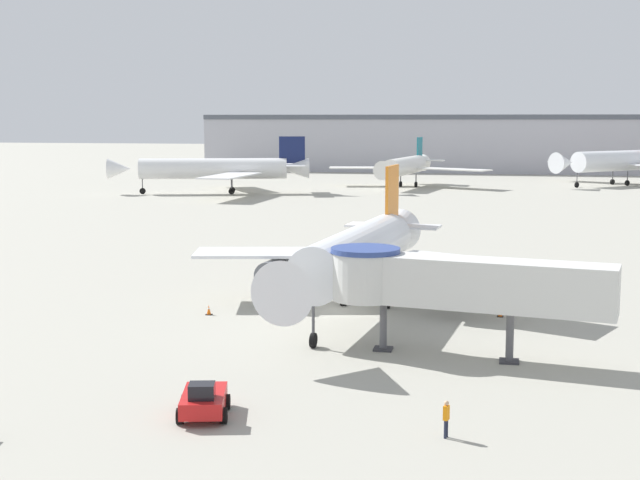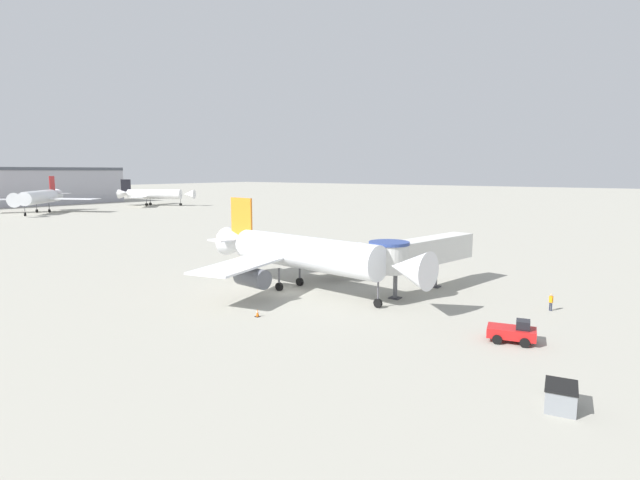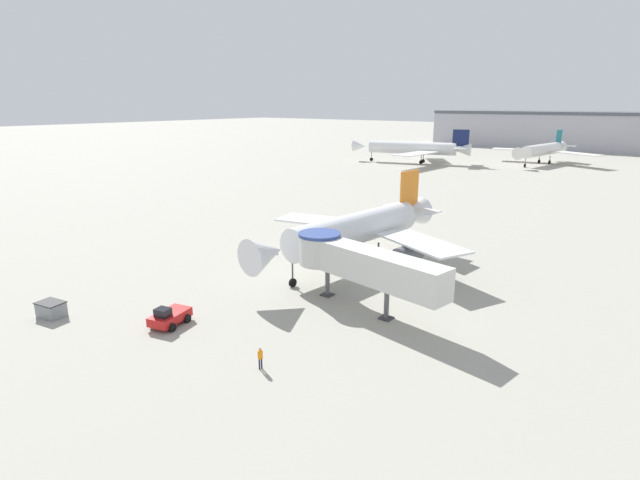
# 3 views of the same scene
# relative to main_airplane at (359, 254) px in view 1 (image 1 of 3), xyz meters

# --- Properties ---
(ground_plane) EXTENTS (800.00, 800.00, 0.00)m
(ground_plane) POSITION_rel_main_airplane_xyz_m (-1.30, 0.35, -4.18)
(ground_plane) COLOR #9E9B8E
(main_airplane) EXTENTS (26.51, 29.05, 9.88)m
(main_airplane) POSITION_rel_main_airplane_xyz_m (0.00, 0.00, 0.00)
(main_airplane) COLOR silver
(main_airplane) RESTS_ON ground_plane
(jet_bridge) EXTENTS (16.33, 5.77, 6.06)m
(jet_bridge) POSITION_rel_main_airplane_xyz_m (6.78, -10.58, 0.21)
(jet_bridge) COLOR silver
(jet_bridge) RESTS_ON ground_plane
(pushback_tug_red) EXTENTS (2.84, 3.91, 1.80)m
(pushback_tug_red) POSITION_rel_main_airplane_xyz_m (-3.41, -23.49, -3.39)
(pushback_tug_red) COLOR red
(pushback_tug_red) RESTS_ON ground_plane
(traffic_cone_starboard_wing) EXTENTS (0.44, 0.44, 0.73)m
(traffic_cone_starboard_wing) POSITION_rel_main_airplane_xyz_m (9.84, 0.54, -3.83)
(traffic_cone_starboard_wing) COLOR black
(traffic_cone_starboard_wing) RESTS_ON ground_plane
(traffic_cone_port_wing) EXTENTS (0.42, 0.42, 0.70)m
(traffic_cone_port_wing) POSITION_rel_main_airplane_xyz_m (-10.12, -2.94, -3.84)
(traffic_cone_port_wing) COLOR black
(traffic_cone_port_wing) RESTS_ON ground_plane
(ground_crew_marshaller) EXTENTS (0.28, 0.36, 1.65)m
(ground_crew_marshaller) POSITION_rel_main_airplane_xyz_m (7.67, -23.97, -3.23)
(ground_crew_marshaller) COLOR #1E2338
(ground_crew_marshaller) RESTS_ON ground_plane
(background_jet_navy_tail) EXTENTS (36.22, 36.98, 10.37)m
(background_jet_navy_tail) POSITION_rel_main_airplane_xyz_m (-41.01, 93.82, 0.37)
(background_jet_navy_tail) COLOR white
(background_jet_navy_tail) RESTS_ON ground_plane
(background_jet_red_tail) EXTENTS (27.60, 27.66, 11.46)m
(background_jet_red_tail) POSITION_rel_main_airplane_xyz_m (31.96, 129.34, 0.82)
(background_jet_red_tail) COLOR silver
(background_jet_red_tail) RESTS_ON ground_plane
(background_jet_teal_tail) EXTENTS (33.09, 30.94, 9.75)m
(background_jet_teal_tail) POSITION_rel_main_airplane_xyz_m (-9.04, 114.58, 0.12)
(background_jet_teal_tail) COLOR white
(background_jet_teal_tail) RESTS_ON ground_plane
(terminal_building) EXTENTS (149.52, 25.93, 14.56)m
(terminal_building) POSITION_rel_main_airplane_xyz_m (7.47, 175.35, 3.11)
(terminal_building) COLOR #A8A8B2
(terminal_building) RESTS_ON ground_plane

